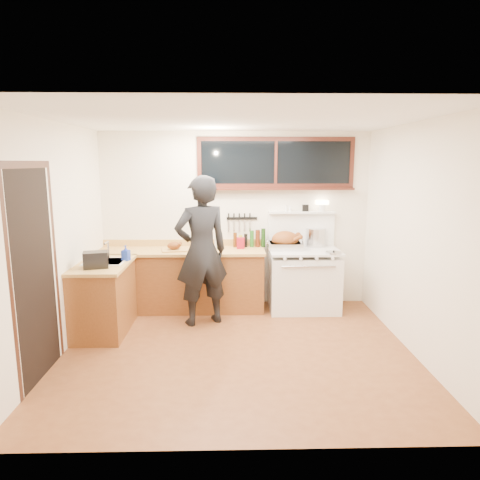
{
  "coord_description": "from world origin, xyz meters",
  "views": [
    {
      "loc": [
        -0.08,
        -4.66,
        2.16
      ],
      "look_at": [
        0.05,
        0.85,
        1.15
      ],
      "focal_mm": 32.0,
      "sensor_mm": 36.0,
      "label": 1
    }
  ],
  "objects_px": {
    "vintage_stove": "(303,278)",
    "roast_turkey": "(285,242)",
    "man": "(202,251)",
    "cutting_board": "(174,247)"
  },
  "relations": [
    {
      "from": "vintage_stove",
      "to": "cutting_board",
      "type": "relative_size",
      "value": 3.93
    },
    {
      "from": "vintage_stove",
      "to": "cutting_board",
      "type": "height_order",
      "value": "vintage_stove"
    },
    {
      "from": "man",
      "to": "roast_turkey",
      "type": "height_order",
      "value": "man"
    },
    {
      "from": "cutting_board",
      "to": "vintage_stove",
      "type": "bearing_deg",
      "value": 0.99
    },
    {
      "from": "vintage_stove",
      "to": "roast_turkey",
      "type": "bearing_deg",
      "value": 167.47
    },
    {
      "from": "cutting_board",
      "to": "man",
      "type": "bearing_deg",
      "value": -49.58
    },
    {
      "from": "vintage_stove",
      "to": "roast_turkey",
      "type": "xyz_separation_m",
      "value": [
        -0.27,
        0.06,
        0.54
      ]
    },
    {
      "from": "vintage_stove",
      "to": "roast_turkey",
      "type": "distance_m",
      "value": 0.6
    },
    {
      "from": "man",
      "to": "cutting_board",
      "type": "bearing_deg",
      "value": 130.42
    },
    {
      "from": "vintage_stove",
      "to": "roast_turkey",
      "type": "height_order",
      "value": "vintage_stove"
    }
  ]
}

